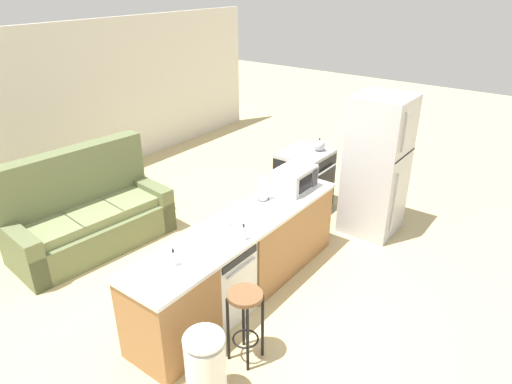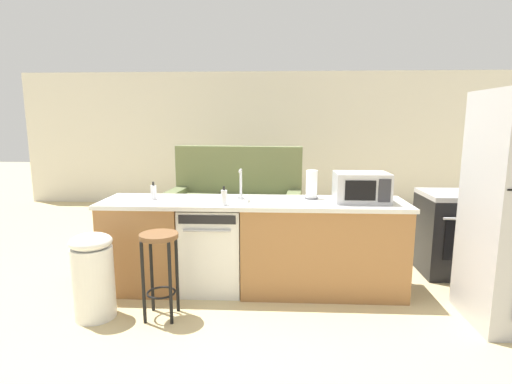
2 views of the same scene
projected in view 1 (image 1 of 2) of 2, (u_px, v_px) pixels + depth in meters
name	position (u px, v px, depth m)	size (l,w,h in m)	color
ground_plane	(234.00, 298.00, 5.07)	(24.00, 24.00, 0.00)	tan
wall_back	(33.00, 115.00, 6.99)	(10.00, 0.06, 2.60)	silver
kitchen_counter	(247.00, 257.00, 5.06)	(2.94, 0.66, 0.90)	#9E6B3D
dishwasher	(218.00, 278.00, 4.71)	(0.58, 0.61, 0.84)	white
stove_range	(304.00, 180.00, 6.86)	(0.76, 0.68, 0.90)	black
refrigerator	(377.00, 166.00, 6.05)	(0.72, 0.73, 1.90)	#B7B7BC
microwave	(295.00, 179.00, 5.47)	(0.50, 0.37, 0.28)	#B7B7BC
sink_faucet	(229.00, 214.00, 4.67)	(0.07, 0.18, 0.30)	silver
paper_towel_roll	(263.00, 189.00, 5.21)	(0.14, 0.14, 0.28)	#4C4C51
soap_bottle	(244.00, 233.00, 4.45)	(0.06, 0.06, 0.18)	silver
dish_soap_bottle	(174.00, 259.00, 4.06)	(0.06, 0.06, 0.18)	silver
kettle	(319.00, 145.00, 6.69)	(0.21, 0.17, 0.19)	#B2B2B7
bar_stool	(245.00, 312.00, 4.07)	(0.32, 0.32, 0.74)	brown
trash_bin	(206.00, 366.00, 3.71)	(0.35, 0.35, 0.74)	white
couch	(87.00, 217.00, 5.95)	(2.08, 1.09, 1.27)	#667047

